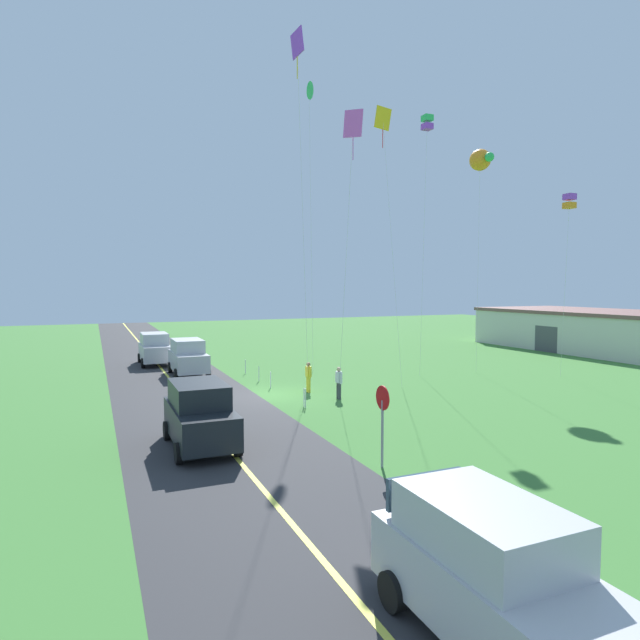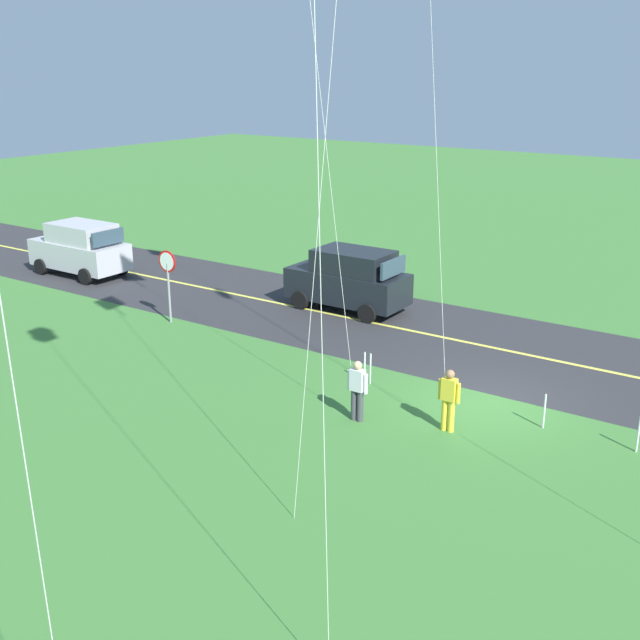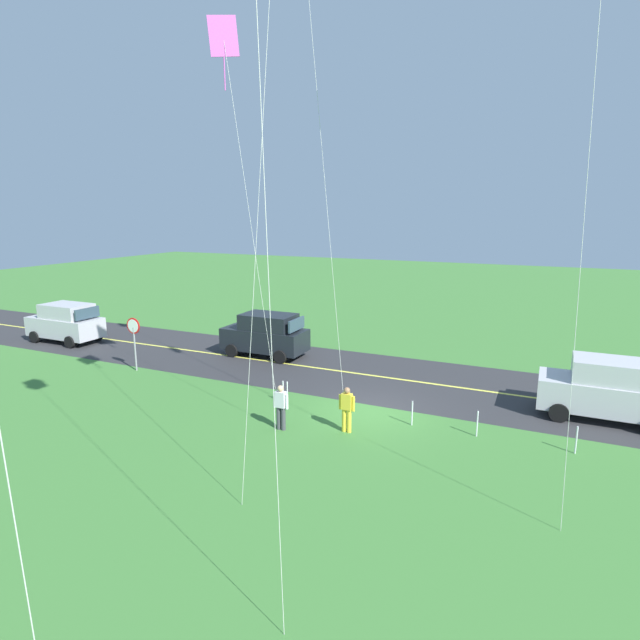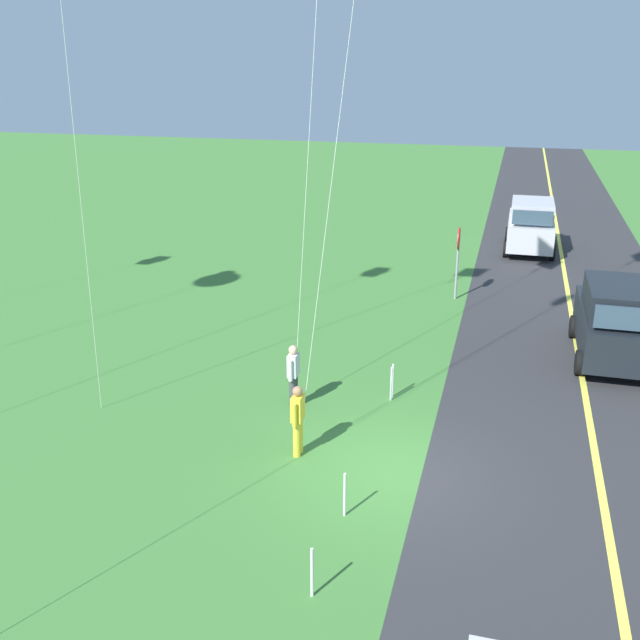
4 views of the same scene
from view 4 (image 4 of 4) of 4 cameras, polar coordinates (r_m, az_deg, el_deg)
ground_plane at (r=15.25m, az=6.10°, el=-12.06°), size 120.00×120.00×0.10m
asphalt_road at (r=15.26m, az=21.49°, el=-13.24°), size 120.00×7.00×0.00m
road_centre_stripe at (r=15.26m, az=21.50°, el=-13.23°), size 120.00×0.16×0.00m
car_suv_foreground at (r=21.63m, az=22.38°, el=-0.06°), size 4.40×2.12×2.24m
car_parked_east_far at (r=33.03m, az=16.34°, el=7.22°), size 4.40×2.12×2.24m
stop_sign at (r=25.46m, az=10.87°, el=5.52°), size 0.76×0.08×2.56m
person_adult_near at (r=17.39m, az=-2.11°, el=-4.29°), size 0.58×0.22×1.60m
person_adult_companion at (r=15.35m, az=-1.77°, el=-7.77°), size 0.58×0.22×1.60m
fence_post_1 at (r=11.93m, az=-0.64°, el=-19.35°), size 0.05×0.05×0.90m
fence_post_2 at (r=13.66m, az=1.97°, el=-13.64°), size 0.05×0.05×0.90m
fence_post_3 at (r=17.93m, az=5.66°, el=-5.05°), size 0.05×0.05×0.90m
fence_post_4 at (r=18.10m, az=5.76°, el=-4.80°), size 0.05×0.05×0.90m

